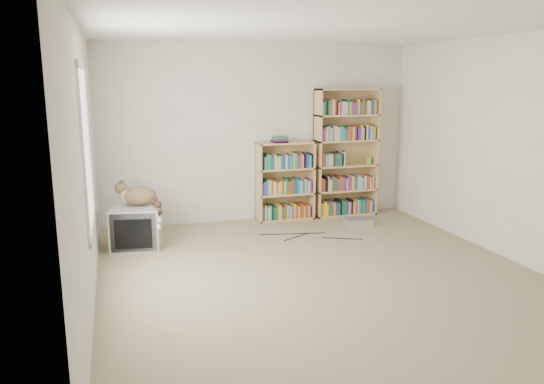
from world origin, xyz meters
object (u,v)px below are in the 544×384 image
object	(u,v)px
crt_tv	(136,227)
cat	(141,199)
bookcase_tall	(345,156)
bookcase_short	(285,184)
dvd_player	(358,221)

from	to	relation	value
crt_tv	cat	bearing A→B (deg)	23.23
bookcase_tall	cat	bearing A→B (deg)	-166.33
crt_tv	bookcase_short	xyz separation A→B (m)	(2.15, 0.75, 0.27)
cat	bookcase_tall	size ratio (longest dim) A/B	0.32
crt_tv	bookcase_tall	size ratio (longest dim) A/B	0.35
bookcase_short	crt_tv	bearing A→B (deg)	-160.69
bookcase_tall	dvd_player	world-z (taller)	bookcase_tall
crt_tv	bookcase_tall	world-z (taller)	bookcase_tall
crt_tv	dvd_player	distance (m)	3.05
bookcase_short	dvd_player	distance (m)	1.17
crt_tv	dvd_player	size ratio (longest dim) A/B	1.76
cat	crt_tv	bearing A→B (deg)	-149.35
crt_tv	cat	distance (m)	0.35
cat	bookcase_tall	bearing A→B (deg)	30.48
bookcase_tall	bookcase_short	bearing A→B (deg)	-179.98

